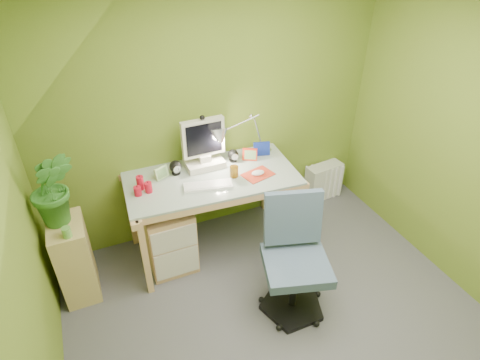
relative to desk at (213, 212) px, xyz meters
name	(u,v)px	position (x,y,z in m)	size (l,w,h in m)	color
floor	(292,341)	(0.17, -1.23, -0.40)	(3.20, 3.20, 0.01)	#505056
wall_back	(214,113)	(0.17, 0.37, 0.80)	(3.20, 0.01, 2.40)	olive
wall_left	(7,304)	(-1.43, -1.23, 0.80)	(0.01, 3.20, 2.40)	olive
slope_ceiling	(115,156)	(-0.83, -1.23, 1.45)	(1.10, 3.20, 1.10)	white
desk	(213,212)	(0.00, 0.00, 0.00)	(1.48, 0.74, 0.79)	tan
monitor	(203,139)	(0.00, 0.18, 0.68)	(0.41, 0.24, 0.56)	beige
speaker_left	(176,167)	(-0.27, 0.16, 0.46)	(0.11, 0.11, 0.13)	black
speaker_right	(233,156)	(0.27, 0.16, 0.46)	(0.10, 0.10, 0.12)	black
keyboard	(208,186)	(-0.08, -0.14, 0.41)	(0.40, 0.13, 0.02)	white
mousepad	(258,174)	(0.38, -0.14, 0.40)	(0.26, 0.18, 0.01)	red
mouse	(258,173)	(0.38, -0.14, 0.42)	(0.12, 0.07, 0.04)	white
amber_tumbler	(234,172)	(0.18, -0.08, 0.45)	(0.08, 0.08, 0.10)	#895C13
candle_cluster	(141,185)	(-0.60, 0.01, 0.46)	(0.16, 0.14, 0.12)	red
photo_frame_red	(250,154)	(0.42, 0.12, 0.46)	(0.14, 0.02, 0.12)	red
photo_frame_blue	(262,149)	(0.56, 0.16, 0.46)	(0.15, 0.02, 0.13)	navy
photo_frame_green	(162,173)	(-0.40, 0.14, 0.45)	(0.13, 0.02, 0.11)	#A7C98A
desk_lamp	(250,125)	(0.45, 0.18, 0.72)	(0.60, 0.26, 0.64)	silver
side_ledge	(75,259)	(-1.23, -0.09, -0.04)	(0.27, 0.41, 0.72)	tan
potted_plant	(53,188)	(-1.23, -0.04, 0.63)	(0.34, 0.28, 0.62)	#347627
green_cup	(67,232)	(-1.21, -0.24, 0.36)	(0.06, 0.06, 0.08)	#68A946
task_chair	(296,263)	(0.33, -0.95, 0.10)	(0.55, 0.55, 0.99)	#42556C
radiator	(323,181)	(1.40, 0.27, -0.19)	(0.41, 0.16, 0.41)	silver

